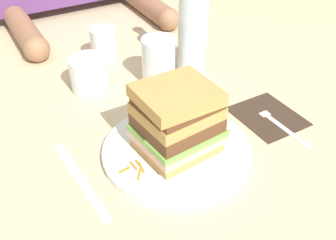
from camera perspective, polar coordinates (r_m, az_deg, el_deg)
ground_plane at (r=0.71m, az=1.20°, el=-3.11°), size 3.00×3.00×0.00m
main_plate at (r=0.69m, az=1.24°, el=-4.41°), size 0.25×0.25×0.01m
sandwich at (r=0.64m, az=1.30°, el=-0.04°), size 0.14×0.13×0.12m
carrot_shred_0 at (r=0.65m, az=-3.81°, el=-6.77°), size 0.01×0.03×0.00m
carrot_shred_1 at (r=0.65m, az=-4.96°, el=-6.51°), size 0.00×0.02×0.00m
carrot_shred_2 at (r=0.65m, az=-4.15°, el=-6.37°), size 0.00×0.02×0.00m
carrot_shred_3 at (r=0.63m, az=-4.10°, el=-7.72°), size 0.02×0.02×0.00m
carrot_shred_4 at (r=0.64m, az=-6.26°, el=-7.11°), size 0.02×0.01×0.00m
carrot_shred_5 at (r=0.72m, az=7.89°, el=-1.49°), size 0.03×0.02×0.00m
carrot_shred_6 at (r=0.72m, az=6.27°, el=-1.66°), size 0.03×0.00×0.00m
carrot_shred_7 at (r=0.73m, az=6.98°, el=-0.70°), size 0.01×0.02×0.00m
carrot_shred_8 at (r=0.72m, az=7.16°, el=-1.41°), size 0.02×0.03×0.00m
carrot_shred_9 at (r=0.72m, az=8.10°, el=-1.92°), size 0.02×0.01×0.00m
carrot_shred_10 at (r=0.72m, az=4.95°, el=-1.27°), size 0.00×0.02×0.00m
carrot_shred_11 at (r=0.71m, az=6.28°, el=-2.38°), size 0.02×0.01×0.00m
carrot_shred_12 at (r=0.71m, az=7.64°, el=-2.20°), size 0.02×0.02×0.00m
napkin_dark at (r=0.80m, az=14.07°, el=0.57°), size 0.11×0.13×0.00m
fork at (r=0.78m, az=15.18°, el=-0.08°), size 0.02×0.17×0.00m
knife at (r=0.65m, az=-12.20°, el=-8.67°), size 0.03×0.20×0.00m
juice_glass at (r=0.86m, az=-1.38°, el=8.11°), size 0.07×0.07×0.10m
water_bottle at (r=0.88m, az=3.64°, el=14.12°), size 0.06×0.06×0.27m
empty_tumbler_0 at (r=0.85m, az=-11.24°, el=6.49°), size 0.08×0.08×0.07m
empty_tumbler_1 at (r=0.96m, az=-9.19°, el=10.62°), size 0.06×0.06×0.08m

